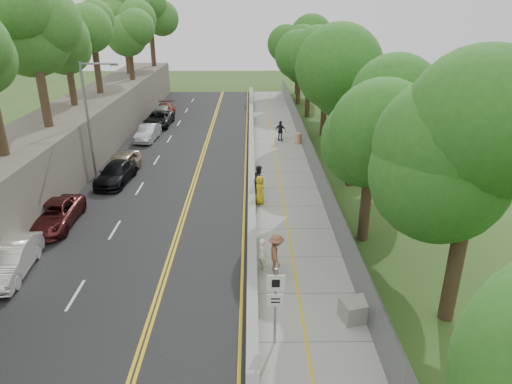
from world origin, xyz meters
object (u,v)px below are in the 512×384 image
object	(u,v)px
concrete_block	(357,310)
person_far	(281,131)
streetlight	(91,113)
car_1	(10,260)
painter_0	(260,190)
car_2	(54,215)
signpost	(275,298)
construction_barrel	(298,138)

from	to	relation	value
concrete_block	person_far	size ratio (longest dim) A/B	0.66
streetlight	car_1	size ratio (longest dim) A/B	1.81
car_1	painter_0	xyz separation A→B (m)	(11.35, 7.77, 0.18)
painter_0	streetlight	bearing A→B (deg)	62.71
car_2	painter_0	xyz separation A→B (m)	(11.35, 2.88, 0.23)
signpost	construction_barrel	distance (m)	25.68
construction_barrel	car_2	size ratio (longest dim) A/B	0.19
concrete_block	painter_0	size ratio (longest dim) A/B	0.67
car_2	painter_0	size ratio (longest dim) A/B	2.72
person_far	painter_0	bearing A→B (deg)	105.17
concrete_block	car_1	bearing A→B (deg)	167.46
concrete_block	car_2	xyz separation A→B (m)	(-14.90, 8.21, 0.27)
car_2	painter_0	bearing A→B (deg)	12.56
car_2	person_far	distance (m)	21.45
car_2	person_far	size ratio (longest dim) A/B	2.69
car_1	painter_0	size ratio (longest dim) A/B	2.45
streetlight	person_far	xyz separation A→B (m)	(13.31, 9.24, -3.68)
construction_barrel	person_far	distance (m)	1.73
car_1	painter_0	bearing A→B (deg)	29.35
streetlight	concrete_block	distance (m)	21.93
streetlight	person_far	size ratio (longest dim) A/B	4.40
painter_0	person_far	bearing A→B (deg)	-13.69
streetlight	car_1	distance (m)	12.95
car_1	person_far	size ratio (longest dim) A/B	2.43
construction_barrel	car_2	distance (m)	21.78
car_1	painter_0	world-z (taller)	painter_0
car_1	concrete_block	bearing A→B (deg)	-17.59
signpost	construction_barrel	size ratio (longest dim) A/B	3.37
painter_0	concrete_block	bearing A→B (deg)	-167.30
streetlight	painter_0	distance (m)	12.66
streetlight	concrete_block	world-z (taller)	streetlight
streetlight	painter_0	world-z (taller)	streetlight
streetlight	signpost	distance (m)	20.72
streetlight	painter_0	bearing A→B (deg)	-22.24
concrete_block	person_far	world-z (taller)	person_far
streetlight	signpost	world-z (taller)	streetlight
concrete_block	car_2	distance (m)	17.01
streetlight	signpost	size ratio (longest dim) A/B	2.58
streetlight	person_far	distance (m)	16.62
painter_0	person_far	distance (m)	13.98
construction_barrel	person_far	bearing A→B (deg)	150.43
streetlight	car_1	world-z (taller)	streetlight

